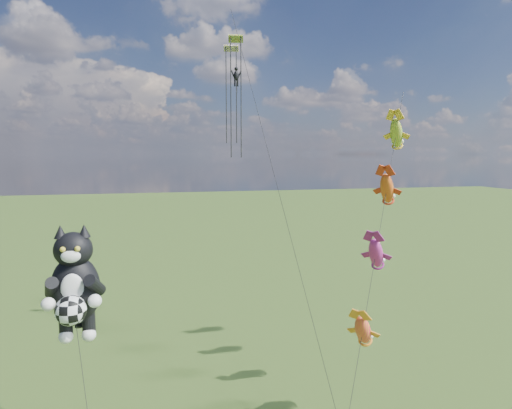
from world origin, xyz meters
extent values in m
cylinder|color=black|center=(-4.53, -2.82, 3.45)|extent=(1.03, 2.54, 6.62)
ellipsoid|color=black|center=(-5.03, -1.24, 8.48)|extent=(2.88, 2.61, 3.45)
ellipsoid|color=black|center=(-5.03, -1.35, 10.52)|extent=(2.28, 2.17, 1.74)
cone|color=black|center=(-5.57, -1.35, 11.44)|extent=(0.77, 0.77, 0.65)
cone|color=black|center=(-4.49, -1.35, 11.44)|extent=(0.77, 0.77, 0.65)
ellipsoid|color=white|center=(-5.03, -2.05, 10.36)|extent=(1.00, 0.73, 0.62)
ellipsoid|color=white|center=(-5.03, -2.05, 8.80)|extent=(1.15, 0.74, 1.42)
sphere|color=gold|center=(-5.35, -2.12, 10.72)|extent=(0.26, 0.26, 0.26)
sphere|color=gold|center=(-4.71, -2.12, 10.72)|extent=(0.26, 0.26, 0.26)
sphere|color=white|center=(-6.05, -2.37, 8.21)|extent=(0.65, 0.65, 0.65)
sphere|color=white|center=(-4.01, -2.37, 8.21)|extent=(0.65, 0.65, 0.65)
sphere|color=white|center=(-5.57, -1.40, 6.16)|extent=(0.69, 0.69, 0.69)
sphere|color=white|center=(-4.49, -1.40, 6.16)|extent=(0.69, 0.69, 0.69)
sphere|color=white|center=(-5.03, -2.69, 7.94)|extent=(1.41, 1.41, 1.41)
cylinder|color=black|center=(11.99, -0.25, 9.94)|extent=(10.22, 12.13, 19.60)
ellipsoid|color=red|center=(9.75, -2.91, 5.63)|extent=(2.05, 2.22, 2.45)
ellipsoid|color=#D83394|center=(11.65, -0.65, 9.29)|extent=(2.05, 2.22, 2.45)
ellipsoid|color=orange|center=(13.55, 1.61, 12.94)|extent=(2.05, 2.22, 2.45)
ellipsoid|color=green|center=(15.45, 3.86, 16.60)|extent=(2.05, 2.22, 2.45)
cylinder|color=black|center=(6.63, 3.57, 13.41)|extent=(2.83, 16.87, 26.53)
cube|color=green|center=(5.02, 8.83, 23.59)|extent=(1.10, 0.54, 0.54)
cylinder|color=black|center=(4.64, 8.83, 19.15)|extent=(0.08, 0.08, 8.88)
cylinder|color=black|center=(5.40, 8.83, 19.15)|extent=(0.08, 0.08, 8.88)
cube|color=#4F33C6|center=(5.24, 11.99, 23.66)|extent=(1.21, 0.52, 0.52)
cylinder|color=black|center=(4.82, 11.99, 19.77)|extent=(0.08, 0.08, 7.77)
cylinder|color=black|center=(5.65, 11.99, 19.77)|extent=(0.08, 0.08, 7.77)
camera|label=1|loc=(-1.09, -23.25, 15.14)|focal=30.00mm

